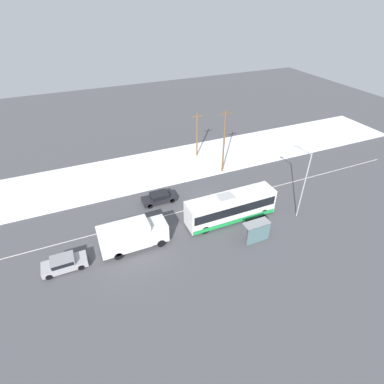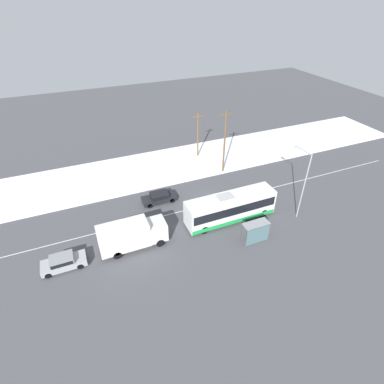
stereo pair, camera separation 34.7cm
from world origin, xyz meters
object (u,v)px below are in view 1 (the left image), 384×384
(sedan_car, at_px, (159,197))
(parked_car_near_truck, at_px, (64,263))
(streetlamp, at_px, (303,177))
(pedestrian_at_stop, at_px, (254,226))
(box_truck, at_px, (132,235))
(city_bus, at_px, (231,207))
(utility_pole_snowlot, at_px, (197,134))
(utility_pole_roadside, at_px, (224,142))
(bus_shelter, at_px, (258,230))

(sedan_car, xyz_separation_m, parked_car_near_truck, (-12.01, -6.85, 0.03))
(streetlamp, bearing_deg, sedan_car, 148.60)
(parked_car_near_truck, height_order, streetlamp, streetlamp)
(pedestrian_at_stop, relative_size, streetlamp, 0.20)
(box_truck, bearing_deg, city_bus, 0.56)
(streetlamp, relative_size, utility_pole_snowlot, 1.16)
(box_truck, relative_size, sedan_car, 1.65)
(city_bus, relative_size, parked_car_near_truck, 2.55)
(city_bus, relative_size, utility_pole_roadside, 1.14)
(streetlamp, height_order, utility_pole_roadside, utility_pole_roadside)
(box_truck, bearing_deg, pedestrian_at_stop, -14.12)
(box_truck, relative_size, utility_pole_snowlot, 0.97)
(sedan_car, distance_m, bus_shelter, 13.39)
(city_bus, distance_m, utility_pole_roadside, 11.57)
(streetlamp, relative_size, utility_pole_roadside, 0.89)
(bus_shelter, distance_m, utility_pole_snowlot, 21.08)
(pedestrian_at_stop, bearing_deg, utility_pole_snowlot, 84.65)
(parked_car_near_truck, xyz_separation_m, pedestrian_at_stop, (19.87, -3.10, 0.28))
(parked_car_near_truck, bearing_deg, box_truck, 1.27)
(city_bus, height_order, utility_pole_snowlot, utility_pole_snowlot)
(bus_shelter, bearing_deg, utility_pole_snowlot, 83.79)
(sedan_car, xyz_separation_m, utility_pole_roadside, (11.13, 3.62, 4.19))
(bus_shelter, distance_m, utility_pole_roadside, 15.53)
(utility_pole_roadside, bearing_deg, parked_car_near_truck, -155.67)
(utility_pole_snowlot, bearing_deg, parked_car_near_truck, -142.62)
(city_bus, relative_size, pedestrian_at_stop, 6.35)
(box_truck, height_order, pedestrian_at_stop, box_truck)
(bus_shelter, relative_size, utility_pole_roadside, 0.30)
(box_truck, bearing_deg, bus_shelter, -19.45)
(city_bus, height_order, utility_pole_roadside, utility_pole_roadside)
(city_bus, bearing_deg, parked_car_near_truck, -179.17)
(pedestrian_at_stop, height_order, streetlamp, streetlamp)
(pedestrian_at_stop, relative_size, utility_pole_snowlot, 0.23)
(pedestrian_at_stop, relative_size, bus_shelter, 0.60)
(pedestrian_at_stop, height_order, utility_pole_roadside, utility_pole_roadside)
(sedan_car, distance_m, utility_pole_roadside, 12.43)
(box_truck, relative_size, pedestrian_at_stop, 4.14)
(city_bus, height_order, sedan_car, city_bus)
(utility_pole_snowlot, bearing_deg, pedestrian_at_stop, -95.35)
(sedan_car, relative_size, pedestrian_at_stop, 2.50)
(utility_pole_snowlot, bearing_deg, city_bus, -100.39)
(utility_pole_snowlot, bearing_deg, bus_shelter, -96.21)
(pedestrian_at_stop, bearing_deg, city_bus, 108.83)
(city_bus, distance_m, utility_pole_snowlot, 16.72)
(box_truck, xyz_separation_m, utility_pole_snowlot, (14.77, 16.43, 2.07))
(streetlamp, distance_m, utility_pole_roadside, 12.89)
(utility_pole_roadside, xyz_separation_m, utility_pole_snowlot, (-1.44, 6.12, -1.10))
(sedan_car, xyz_separation_m, bus_shelter, (7.42, -11.11, 0.94))
(utility_pole_roadside, height_order, utility_pole_snowlot, utility_pole_roadside)
(pedestrian_at_stop, xyz_separation_m, streetlamp, (6.61, 1.12, 4.21))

